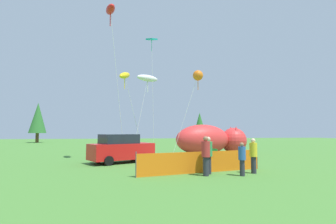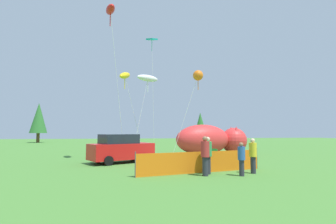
# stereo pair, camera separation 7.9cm
# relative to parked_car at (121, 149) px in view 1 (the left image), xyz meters

# --- Properties ---
(ground_plane) EXTENTS (120.00, 120.00, 0.00)m
(ground_plane) POSITION_rel_parked_car_xyz_m (4.09, -0.69, -0.96)
(ground_plane) COLOR #477F33
(parked_car) EXTENTS (4.69, 3.57, 1.96)m
(parked_car) POSITION_rel_parked_car_xyz_m (0.00, 0.00, 0.00)
(parked_car) COLOR red
(parked_car) RESTS_ON ground
(folding_chair) EXTENTS (0.73, 0.73, 0.90)m
(folding_chair) POSITION_rel_parked_car_xyz_m (6.79, -0.24, -0.45)
(folding_chair) COLOR #267F33
(folding_chair) RESTS_ON ground
(inflatable_cat) EXTENTS (7.63, 4.14, 2.77)m
(inflatable_cat) POSITION_rel_parked_car_xyz_m (8.25, 5.14, 0.32)
(inflatable_cat) COLOR red
(inflatable_cat) RESTS_ON ground
(safety_fence) EXTENTS (7.12, 1.74, 1.21)m
(safety_fence) POSITION_rel_parked_car_xyz_m (4.25, -5.09, -0.41)
(safety_fence) COLOR orange
(safety_fence) RESTS_ON ground
(spectator_in_red_shirt) EXTENTS (0.35, 0.35, 1.62)m
(spectator_in_red_shirt) POSITION_rel_parked_car_xyz_m (5.82, -6.40, -0.08)
(spectator_in_red_shirt) COLOR #2D2D38
(spectator_in_red_shirt) RESTS_ON ground
(spectator_in_green_shirt) EXTENTS (0.42, 0.42, 1.92)m
(spectator_in_green_shirt) POSITION_rel_parked_car_xyz_m (4.09, -6.08, 0.08)
(spectator_in_green_shirt) COLOR #2D2D38
(spectator_in_green_shirt) RESTS_ON ground
(spectator_in_grey_shirt) EXTENTS (0.39, 0.39, 1.79)m
(spectator_in_grey_shirt) POSITION_rel_parked_car_xyz_m (6.76, -5.77, 0.01)
(spectator_in_grey_shirt) COLOR #2D2D38
(spectator_in_grey_shirt) RESTS_ON ground
(spectator_in_yellow_shirt) EXTENTS (0.41, 0.41, 1.88)m
(spectator_in_yellow_shirt) POSITION_rel_parked_car_xyz_m (4.39, -5.56, 0.06)
(spectator_in_yellow_shirt) COLOR #2D2D38
(spectator_in_yellow_shirt) RESTS_ON ground
(kite_red_lizard) EXTENTS (1.77, 2.15, 11.91)m
(kite_red_lizard) POSITION_rel_parked_car_xyz_m (-0.93, 1.28, 10.38)
(kite_red_lizard) COLOR silver
(kite_red_lizard) RESTS_ON ground
(kite_orange_flower) EXTENTS (2.98, 1.16, 7.62)m
(kite_orange_flower) POSITION_rel_parked_car_xyz_m (6.70, 3.91, 6.16)
(kite_orange_flower) COLOR silver
(kite_orange_flower) RESTS_ON ground
(kite_teal_diamond) EXTENTS (1.28, 1.27, 12.19)m
(kite_teal_diamond) POSITION_rel_parked_car_xyz_m (3.06, 8.67, 10.66)
(kite_teal_diamond) COLOR silver
(kite_teal_diamond) RESTS_ON ground
(kite_yellow_hero) EXTENTS (2.61, 2.38, 8.15)m
(kite_yellow_hero) POSITION_rel_parked_car_xyz_m (0.25, 6.61, 6.50)
(kite_yellow_hero) COLOR silver
(kite_yellow_hero) RESTS_ON ground
(kite_white_ghost) EXTENTS (2.72, 2.76, 7.51)m
(kite_white_ghost) POSITION_rel_parked_car_xyz_m (2.34, 5.44, 6.07)
(kite_white_ghost) COLOR silver
(kite_white_ghost) RESTS_ON ground
(horizon_tree_east) EXTENTS (2.64, 2.64, 6.31)m
(horizon_tree_east) POSITION_rel_parked_car_xyz_m (17.15, 37.89, 2.91)
(horizon_tree_east) COLOR brown
(horizon_tree_east) RESTS_ON ground
(horizon_tree_west) EXTENTS (3.17, 3.17, 7.56)m
(horizon_tree_west) POSITION_rel_parked_car_xyz_m (-15.74, 34.81, 3.68)
(horizon_tree_west) COLOR brown
(horizon_tree_west) RESTS_ON ground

